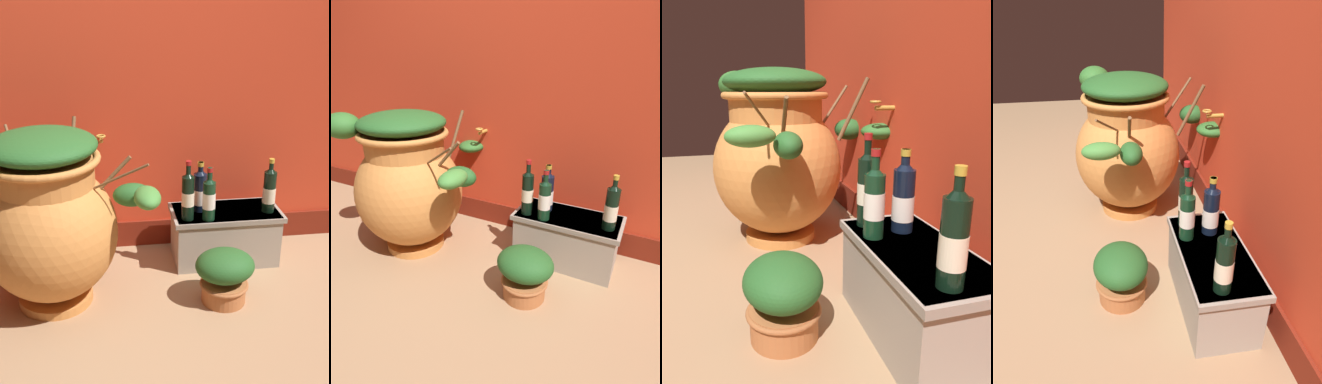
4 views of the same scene
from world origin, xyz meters
The scene contains 9 objects.
ground_plane centered at (0.00, 0.00, 0.00)m, with size 7.00×7.00×0.00m, color #9E7A56.
back_wall centered at (0.00, 1.20, 1.29)m, with size 4.40×0.33×2.60m.
terracotta_urn centered at (-0.53, 0.56, 0.49)m, with size 0.98×0.98×0.94m.
stone_ledge centered at (0.47, 0.85, 0.18)m, with size 0.65×0.32×0.33m.
wine_bottle_left centered at (0.71, 0.81, 0.47)m, with size 0.08×0.08×0.33m.
wine_bottle_middle centered at (0.22, 0.77, 0.48)m, with size 0.07×0.07×0.35m.
wine_bottle_right centered at (0.31, 0.88, 0.46)m, with size 0.08×0.08×0.30m.
wine_bottle_back centered at (0.34, 0.75, 0.46)m, with size 0.07×0.07×0.31m.
potted_shrub centered at (0.36, 0.42, 0.16)m, with size 0.31×0.27×0.30m.
Camera 1 is at (-0.25, -1.76, 1.59)m, focal length 46.56 mm.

